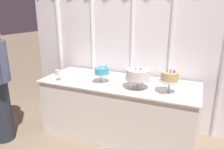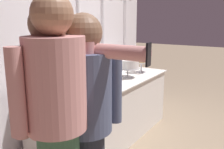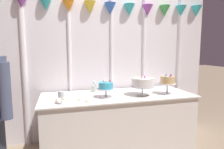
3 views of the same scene
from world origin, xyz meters
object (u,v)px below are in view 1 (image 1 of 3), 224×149
(tealight_near_right, at_px, (76,80))
(wine_glass, at_px, (58,73))
(cake_display_center, at_px, (138,75))
(cake_display_rightmost, at_px, (170,78))
(cake_table, at_px, (118,108))
(flower_vase, at_px, (107,70))
(tealight_far_right, at_px, (77,83))
(cake_display_leftmost, at_px, (102,72))
(tealight_far_left, at_px, (60,77))
(tealight_near_left, at_px, (69,76))

(tealight_near_right, bearing_deg, wine_glass, -153.38)
(cake_display_center, bearing_deg, cake_display_rightmost, -2.73)
(cake_table, xyz_separation_m, wine_glass, (-0.76, -0.28, 0.49))
(flower_vase, bearing_deg, cake_display_center, -33.92)
(cake_display_rightmost, bearing_deg, wine_glass, -174.86)
(wine_glass, bearing_deg, flower_vase, 48.51)
(wine_glass, xyz_separation_m, tealight_far_right, (0.29, 0.01, -0.10))
(cake_display_leftmost, relative_size, cake_display_rightmost, 0.84)
(tealight_far_left, bearing_deg, wine_glass, -64.85)
(cake_table, height_order, cake_display_leftmost, cake_display_leftmost)
(cake_display_center, height_order, tealight_far_left, cake_display_center)
(cake_display_rightmost, xyz_separation_m, flower_vase, (-0.95, 0.41, -0.11))
(cake_display_rightmost, height_order, tealight_near_right, cake_display_rightmost)
(cake_display_rightmost, bearing_deg, tealight_far_left, -179.60)
(cake_display_leftmost, xyz_separation_m, tealight_far_right, (-0.27, -0.17, -0.12))
(tealight_far_right, bearing_deg, cake_display_center, 10.33)
(cake_display_center, xyz_separation_m, tealight_near_right, (-0.85, -0.04, -0.16))
(flower_vase, bearing_deg, cake_table, -42.40)
(cake_display_center, bearing_deg, tealight_near_left, 176.99)
(cake_table, relative_size, tealight_near_right, 56.47)
(wine_glass, relative_size, tealight_far_left, 3.65)
(cake_table, xyz_separation_m, cake_display_rightmost, (0.67, -0.15, 0.57))
(flower_vase, bearing_deg, tealight_near_right, -121.62)
(cake_display_center, height_order, cake_display_rightmost, cake_display_rightmost)
(wine_glass, height_order, tealight_near_left, wine_glass)
(cake_table, bearing_deg, tealight_near_left, -173.75)
(cake_display_rightmost, bearing_deg, tealight_far_right, -173.85)
(cake_table, height_order, cake_display_center, cake_display_center)
(cake_display_center, relative_size, tealight_near_right, 8.67)
(cake_display_center, height_order, tealight_near_left, cake_display_center)
(cake_display_center, bearing_deg, tealight_far_left, -178.56)
(cake_table, distance_m, tealight_near_left, 0.83)
(cake_table, xyz_separation_m, tealight_near_right, (-0.55, -0.17, 0.39))
(wine_glass, bearing_deg, cake_table, 20.26)
(cake_display_leftmost, relative_size, flower_vase, 1.46)
(cake_display_rightmost, xyz_separation_m, tealight_far_right, (-1.14, -0.12, -0.17))
(cake_table, height_order, wine_glass, wine_glass)
(cake_display_leftmost, xyz_separation_m, tealight_near_right, (-0.35, -0.08, -0.12))
(cake_display_leftmost, height_order, flower_vase, cake_display_leftmost)
(cake_display_leftmost, height_order, tealight_near_right, cake_display_leftmost)
(wine_glass, xyz_separation_m, tealight_near_right, (0.21, 0.10, -0.10))
(cake_display_leftmost, xyz_separation_m, cake_display_rightmost, (0.86, -0.05, 0.05))
(flower_vase, bearing_deg, tealight_far_right, -109.42)
(cake_display_rightmost, distance_m, flower_vase, 1.04)
(cake_display_center, distance_m, cake_display_rightmost, 0.37)
(tealight_near_right, bearing_deg, cake_display_center, 2.78)
(cake_display_leftmost, bearing_deg, tealight_near_left, 177.91)
(cake_table, height_order, tealight_far_left, tealight_far_left)
(cake_display_leftmost, bearing_deg, cake_table, 26.76)
(cake_table, xyz_separation_m, tealight_near_left, (-0.73, -0.08, 0.39))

